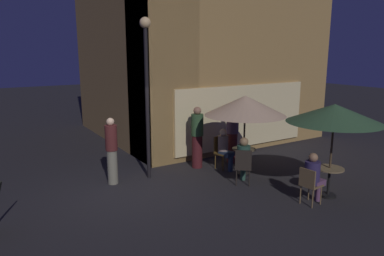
% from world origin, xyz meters
% --- Properties ---
extents(ground_plane, '(60.00, 60.00, 0.00)m').
position_xyz_m(ground_plane, '(0.00, 0.00, 0.00)').
color(ground_plane, '#252325').
extents(cafe_building, '(7.65, 7.54, 7.93)m').
position_xyz_m(cafe_building, '(3.75, 3.52, 3.96)').
color(cafe_building, '#A17A44').
rests_on(cafe_building, ground).
extents(street_lamp_near_corner, '(0.29, 0.29, 4.26)m').
position_xyz_m(street_lamp_near_corner, '(0.97, 0.57, 2.79)').
color(street_lamp_near_corner, black).
rests_on(street_lamp_near_corner, ground).
extents(cafe_table_0, '(0.66, 0.66, 0.71)m').
position_xyz_m(cafe_table_0, '(4.05, -2.91, 0.49)').
color(cafe_table_0, black).
rests_on(cafe_table_0, ground).
extents(cafe_table_1, '(0.65, 0.65, 0.77)m').
position_xyz_m(cafe_table_1, '(3.30, -0.65, 0.53)').
color(cafe_table_1, black).
rests_on(cafe_table_1, ground).
extents(patio_umbrella_0, '(2.17, 2.17, 2.24)m').
position_xyz_m(patio_umbrella_0, '(4.05, -2.91, 2.01)').
color(patio_umbrella_0, black).
rests_on(patio_umbrella_0, ground).
extents(patio_umbrella_1, '(2.21, 2.21, 2.24)m').
position_xyz_m(patio_umbrella_1, '(3.30, -0.65, 1.97)').
color(patio_umbrella_1, black).
rests_on(patio_umbrella_1, ground).
extents(cafe_chair_0, '(0.44, 0.44, 0.87)m').
position_xyz_m(cafe_chair_0, '(3.25, -2.99, 0.53)').
color(cafe_chair_0, brown).
rests_on(cafe_chair_0, ground).
extents(cafe_chair_1, '(0.46, 0.46, 0.97)m').
position_xyz_m(cafe_chair_1, '(3.12, 0.19, 0.58)').
color(cafe_chair_1, '#523A17').
rests_on(cafe_chair_1, ground).
extents(cafe_chair_2, '(0.58, 0.58, 0.96)m').
position_xyz_m(cafe_chair_2, '(2.79, -1.25, 0.56)').
color(cafe_chair_2, black).
rests_on(cafe_chair_2, ground).
extents(patron_seated_0, '(0.54, 0.38, 1.21)m').
position_xyz_m(patron_seated_0, '(3.39, -2.98, 0.68)').
color(patron_seated_0, '#623D5D').
rests_on(patron_seated_0, ground).
extents(patron_seated_1, '(0.37, 0.51, 1.22)m').
position_xyz_m(patron_seated_1, '(3.15, 0.04, 0.69)').
color(patron_seated_1, '#233148').
rests_on(patron_seated_1, ground).
extents(patron_seated_2, '(0.51, 0.53, 1.25)m').
position_xyz_m(patron_seated_2, '(2.88, -1.13, 0.71)').
color(patron_seated_2, '#294A3B').
rests_on(patron_seated_2, ground).
extents(patron_standing_3, '(0.38, 0.38, 1.68)m').
position_xyz_m(patron_standing_3, '(3.78, 0.49, 0.84)').
color(patron_standing_3, '#521E1F').
rests_on(patron_standing_3, ground).
extents(patron_standing_4, '(0.36, 0.36, 1.84)m').
position_xyz_m(patron_standing_4, '(2.58, 0.62, 0.93)').
color(patron_standing_4, '#4A181C').
rests_on(patron_standing_4, ground).
extents(patron_standing_5, '(0.31, 0.31, 1.76)m').
position_xyz_m(patron_standing_5, '(-0.03, 0.66, 0.89)').
color(patron_standing_5, gray).
rests_on(patron_standing_5, ground).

